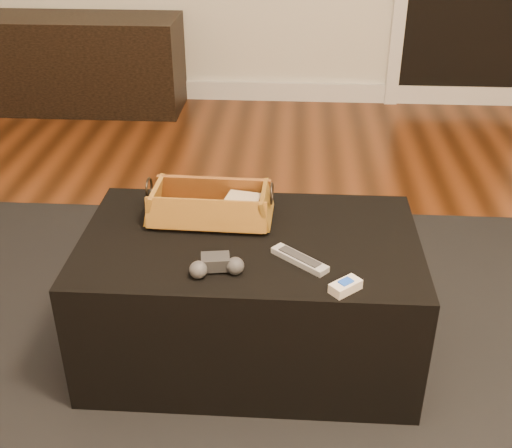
# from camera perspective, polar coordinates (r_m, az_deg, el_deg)

# --- Properties ---
(floor) EXTENTS (5.00, 5.50, 0.01)m
(floor) POSITION_cam_1_polar(r_m,az_deg,el_deg) (2.00, -4.03, -15.23)
(floor) COLOR brown
(floor) RESTS_ON ground
(baseboard) EXTENTS (5.00, 0.04, 0.12)m
(baseboard) POSITION_cam_1_polar(r_m,az_deg,el_deg) (4.35, 0.50, 11.73)
(baseboard) COLOR white
(baseboard) RESTS_ON floor
(media_cabinet) EXTENTS (1.46, 0.45, 0.57)m
(media_cabinet) POSITION_cam_1_polar(r_m,az_deg,el_deg) (4.32, -16.66, 13.52)
(media_cabinet) COLOR black
(media_cabinet) RESTS_ON floor
(area_rug) EXTENTS (2.60, 2.00, 0.01)m
(area_rug) POSITION_cam_1_polar(r_m,az_deg,el_deg) (2.10, -0.61, -11.97)
(area_rug) COLOR black
(area_rug) RESTS_ON floor
(ottoman) EXTENTS (1.00, 0.60, 0.42)m
(ottoman) POSITION_cam_1_polar(r_m,az_deg,el_deg) (2.01, -0.54, -6.41)
(ottoman) COLOR black
(ottoman) RESTS_ON area_rug
(tv_remote) EXTENTS (0.20, 0.06, 0.02)m
(tv_remote) POSITION_cam_1_polar(r_m,az_deg,el_deg) (1.97, -4.66, 0.85)
(tv_remote) COLOR black
(tv_remote) RESTS_ON wicker_basket
(cloth_bundle) EXTENTS (0.12, 0.09, 0.06)m
(cloth_bundle) POSITION_cam_1_polar(r_m,az_deg,el_deg) (1.98, -1.10, 1.74)
(cloth_bundle) COLOR #C7AA8A
(cloth_bundle) RESTS_ON wicker_basket
(wicker_basket) EXTENTS (0.39, 0.21, 0.13)m
(wicker_basket) POSITION_cam_1_polar(r_m,az_deg,el_deg) (1.97, -4.07, 1.55)
(wicker_basket) COLOR #A56325
(wicker_basket) RESTS_ON ottoman
(game_controller) EXTENTS (0.16, 0.10, 0.05)m
(game_controller) POSITION_cam_1_polar(r_m,az_deg,el_deg) (1.72, -3.55, -3.70)
(game_controller) COLOR #262628
(game_controller) RESTS_ON ottoman
(silver_remote) EXTENTS (0.16, 0.15, 0.02)m
(silver_remote) POSITION_cam_1_polar(r_m,az_deg,el_deg) (1.78, 3.89, -3.15)
(silver_remote) COLOR #B4B5BC
(silver_remote) RESTS_ON ottoman
(cream_gadget) EXTENTS (0.09, 0.09, 0.03)m
(cream_gadget) POSITION_cam_1_polar(r_m,az_deg,el_deg) (1.68, 7.96, -5.50)
(cream_gadget) COLOR silver
(cream_gadget) RESTS_ON ottoman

